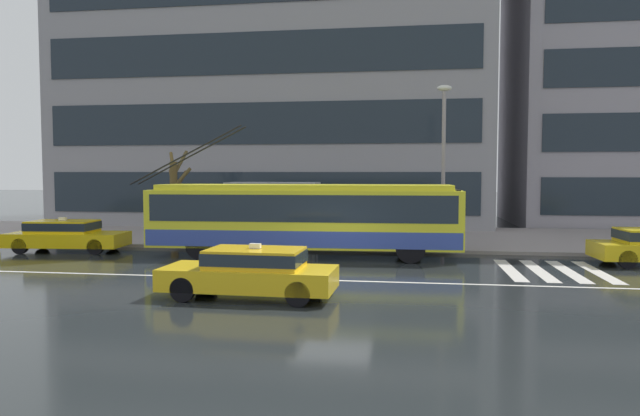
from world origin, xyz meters
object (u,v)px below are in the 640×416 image
(pedestrian_approaching_curb, at_px, (405,224))
(pedestrian_walking_past, at_px, (418,220))
(pedestrian_at_shelter, at_px, (267,205))
(street_lamp, at_px, (444,152))
(taxi_queued_behind_bus, at_px, (66,234))
(trolleybus, at_px, (305,217))
(street_tree_bare, at_px, (175,192))
(bus_shelter, at_px, (274,197))
(taxi_oncoming_near, at_px, (251,270))

(pedestrian_approaching_curb, bearing_deg, pedestrian_walking_past, 71.67)
(pedestrian_at_shelter, relative_size, pedestrian_approaching_curb, 1.25)
(pedestrian_walking_past, distance_m, street_lamp, 3.40)
(taxi_queued_behind_bus, height_order, pedestrian_approaching_curb, pedestrian_approaching_curb)
(pedestrian_approaching_curb, height_order, pedestrian_walking_past, pedestrian_walking_past)
(trolleybus, bearing_deg, street_lamp, 27.56)
(pedestrian_at_shelter, relative_size, street_lamp, 0.30)
(trolleybus, distance_m, pedestrian_approaching_curb, 4.49)
(taxi_queued_behind_bus, relative_size, street_lamp, 0.72)
(taxi_queued_behind_bus, relative_size, street_tree_bare, 1.15)
(bus_shelter, distance_m, street_lamp, 7.70)
(trolleybus, bearing_deg, pedestrian_at_shelter, 123.64)
(bus_shelter, height_order, pedestrian_at_shelter, bus_shelter)
(taxi_queued_behind_bus, bearing_deg, pedestrian_approaching_curb, 10.53)
(taxi_queued_behind_bus, bearing_deg, trolleybus, 0.38)
(trolleybus, height_order, pedestrian_walking_past, trolleybus)
(bus_shelter, bearing_deg, taxi_queued_behind_bus, -152.75)
(pedestrian_walking_past, bearing_deg, trolleybus, -135.97)
(trolleybus, height_order, street_tree_bare, trolleybus)
(taxi_oncoming_near, relative_size, street_lamp, 0.67)
(taxi_oncoming_near, distance_m, street_tree_bare, 14.18)
(pedestrian_walking_past, relative_size, street_lamp, 0.25)
(bus_shelter, bearing_deg, pedestrian_walking_past, 2.40)
(bus_shelter, relative_size, street_tree_bare, 0.97)
(pedestrian_approaching_curb, bearing_deg, trolleybus, -146.81)
(trolleybus, height_order, taxi_queued_behind_bus, trolleybus)
(trolleybus, xyz_separation_m, bus_shelter, (-2.08, 3.89, 0.59))
(taxi_queued_behind_bus, relative_size, pedestrian_approaching_curb, 2.96)
(street_lamp, bearing_deg, trolleybus, -152.44)
(pedestrian_walking_past, bearing_deg, pedestrian_at_shelter, -174.41)
(pedestrian_approaching_curb, bearing_deg, pedestrian_at_shelter, 170.03)
(pedestrian_approaching_curb, bearing_deg, taxi_oncoming_near, -111.27)
(pedestrian_walking_past, xyz_separation_m, street_lamp, (0.98, -1.40, 2.94))
(street_tree_bare, bearing_deg, trolleybus, -34.04)
(street_tree_bare, bearing_deg, pedestrian_walking_past, -3.36)
(pedestrian_at_shelter, bearing_deg, bus_shelter, 56.09)
(pedestrian_approaching_curb, relative_size, street_lamp, 0.24)
(bus_shelter, bearing_deg, pedestrian_approaching_curb, -13.99)
(taxi_oncoming_near, bearing_deg, street_lamp, 62.06)
(taxi_oncoming_near, bearing_deg, street_tree_bare, 120.15)
(trolleybus, relative_size, pedestrian_walking_past, 7.65)
(pedestrian_walking_past, height_order, street_lamp, street_lamp)
(bus_shelter, height_order, pedestrian_approaching_curb, bus_shelter)
(bus_shelter, relative_size, pedestrian_at_shelter, 2.01)
(trolleybus, distance_m, taxi_oncoming_near, 7.40)
(taxi_oncoming_near, xyz_separation_m, pedestrian_walking_past, (4.38, 11.52, 0.40))
(pedestrian_approaching_curb, bearing_deg, bus_shelter, 166.01)
(taxi_oncoming_near, bearing_deg, pedestrian_walking_past, 69.16)
(trolleybus, relative_size, street_tree_bare, 3.04)
(bus_shelter, height_order, pedestrian_walking_past, bus_shelter)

